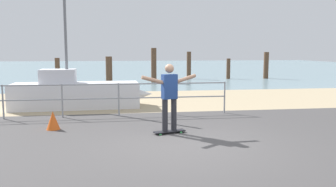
# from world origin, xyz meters

# --- Properties ---
(ground_plane) EXTENTS (24.00, 10.00, 0.04)m
(ground_plane) POSITION_xyz_m (0.00, -1.00, 0.00)
(ground_plane) COLOR #474444
(ground_plane) RESTS_ON ground
(beach_strip) EXTENTS (24.00, 6.00, 0.04)m
(beach_strip) POSITION_xyz_m (0.00, 7.00, 0.00)
(beach_strip) COLOR tan
(beach_strip) RESTS_ON ground
(sea_surface) EXTENTS (72.00, 50.00, 0.04)m
(sea_surface) POSITION_xyz_m (0.00, 35.00, 0.00)
(sea_surface) COLOR #75939E
(sea_surface) RESTS_ON ground
(railing_fence) EXTENTS (10.29, 0.05, 1.05)m
(railing_fence) POSITION_xyz_m (-3.12, 3.60, 0.70)
(railing_fence) COLOR gray
(railing_fence) RESTS_ON ground
(sailboat) EXTENTS (4.99, 1.57, 4.60)m
(sailboat) POSITION_xyz_m (-2.74, 5.46, 0.52)
(sailboat) COLOR silver
(sailboat) RESTS_ON ground
(skateboard) EXTENTS (0.82, 0.41, 0.08)m
(skateboard) POSITION_xyz_m (-0.20, 1.09, 0.07)
(skateboard) COLOR black
(skateboard) RESTS_ON ground
(skateboarder) EXTENTS (1.41, 0.49, 1.65)m
(skateboarder) POSITION_xyz_m (-0.20, 1.09, 1.02)
(skateboarder) COLOR #26262B
(skateboarder) RESTS_ON skateboard
(groyne_post_0) EXTENTS (0.26, 0.26, 1.64)m
(groyne_post_0) POSITION_xyz_m (-4.69, 12.73, 0.82)
(groyne_post_0) COLOR #513826
(groyne_post_0) RESTS_ON ground
(groyne_post_1) EXTENTS (0.38, 0.38, 1.69)m
(groyne_post_1) POSITION_xyz_m (-1.90, 13.76, 0.85)
(groyne_post_1) COLOR #513826
(groyne_post_1) RESTS_ON ground
(groyne_post_2) EXTENTS (0.34, 0.34, 2.20)m
(groyne_post_2) POSITION_xyz_m (0.89, 14.80, 1.10)
(groyne_post_2) COLOR #513826
(groyne_post_2) RESTS_ON ground
(groyne_post_3) EXTENTS (0.31, 0.31, 1.96)m
(groyne_post_3) POSITION_xyz_m (3.69, 17.26, 0.98)
(groyne_post_3) COLOR #513826
(groyne_post_3) RESTS_ON ground
(groyne_post_4) EXTENTS (0.28, 0.28, 1.47)m
(groyne_post_4) POSITION_xyz_m (6.48, 16.80, 0.74)
(groyne_post_4) COLOR #513826
(groyne_post_4) RESTS_ON ground
(groyne_post_5) EXTENTS (0.36, 0.36, 1.93)m
(groyne_post_5) POSITION_xyz_m (9.27, 16.68, 0.96)
(groyne_post_5) COLOR #513826
(groyne_post_5) RESTS_ON ground
(traffic_cone) EXTENTS (0.36, 0.36, 0.50)m
(traffic_cone) POSITION_xyz_m (-3.12, 1.96, 0.25)
(traffic_cone) COLOR #E55919
(traffic_cone) RESTS_ON ground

